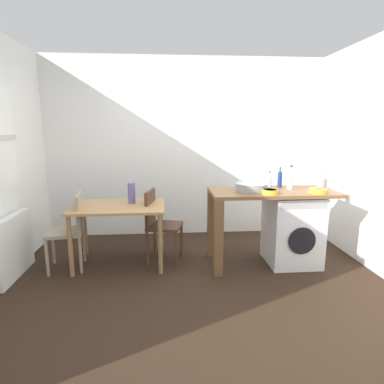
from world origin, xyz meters
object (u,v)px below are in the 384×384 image
washing_machine (292,229)px  bottle_tall_green (269,180)px  mixing_bowl (270,191)px  vase (132,193)px  chair_opposite (159,221)px  bottle_clear_small (291,178)px  utensil_crock (322,183)px  dining_table (119,213)px  colander (318,191)px  bottle_squat_brown (280,178)px  chair_person_seat (71,227)px

washing_machine → bottle_tall_green: size_ratio=4.45×
washing_machine → mixing_bowl: mixing_bowl is taller
vase → chair_opposite: bearing=-5.9°
bottle_clear_small → utensil_crock: bearing=-4.4°
dining_table → colander: bearing=-8.7°
colander → bottle_clear_small: bearing=124.7°
bottle_squat_brown → colander: size_ratio=1.28×
chair_opposite → bottle_tall_green: bottle_tall_green is taller
chair_person_seat → chair_opposite: (1.02, 0.16, 0.00)m
mixing_bowl → colander: (0.55, -0.02, 0.00)m
dining_table → bottle_tall_green: (1.89, 0.14, 0.36)m
colander → utensil_crock: bearing=56.3°
dining_table → chair_opposite: (0.48, 0.07, -0.14)m
washing_machine → bottle_clear_small: 0.63m
chair_person_seat → bottle_squat_brown: 2.60m
mixing_bowl → utensil_crock: size_ratio=0.62×
chair_opposite → mixing_bowl: mixing_bowl is taller
chair_opposite → washing_machine: size_ratio=1.05×
bottle_clear_small → colander: (0.21, -0.30, -0.10)m
bottle_tall_green → colander: size_ratio=0.97×
chair_opposite → bottle_clear_small: bottle_clear_small is taller
bottle_tall_green → vase: size_ratio=0.76×
mixing_bowl → utensil_crock: 0.77m
washing_machine → colander: bearing=-49.3°
bottle_tall_green → mixing_bowl: 0.49m
bottle_clear_small → colander: 0.38m
bottle_squat_brown → vase: bearing=178.7°
colander → washing_machine: bearing=130.7°
bottle_clear_small → mixing_bowl: size_ratio=1.56×
bottle_tall_green → mixing_bowl: (-0.14, -0.47, -0.06)m
utensil_crock → vase: utensil_crock is taller
bottle_squat_brown → mixing_bowl: (-0.25, -0.39, -0.09)m
chair_opposite → bottle_clear_small: bearing=98.3°
bottle_squat_brown → utensil_crock: utensil_crock is taller
dining_table → chair_opposite: bearing=7.9°
chair_person_seat → bottle_clear_small: bottle_clear_small is taller
chair_person_seat → bottle_tall_green: bearing=-92.5°
bottle_squat_brown → vase: (-1.85, 0.04, -0.17)m
bottle_clear_small → mixing_bowl: bottle_clear_small is taller
bottle_tall_green → colander: 0.64m
chair_opposite → colander: size_ratio=4.50×
bottle_squat_brown → bottle_clear_small: bearing=-49.6°
bottle_clear_small → colander: size_ratio=1.46×
bottle_tall_green → bottle_squat_brown: 0.14m
utensil_crock → bottle_squat_brown: bearing=163.5°
mixing_bowl → vase: bearing=164.9°
bottle_clear_small → chair_person_seat: bearing=-179.2°
bottle_tall_green → bottle_clear_small: bearing=-42.8°
bottle_clear_small → colander: bottle_clear_small is taller
washing_machine → chair_opposite: bearing=173.0°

